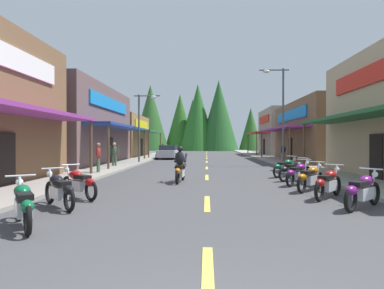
# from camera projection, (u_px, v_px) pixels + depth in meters

# --- Properties ---
(ground) EXTENTS (10.10, 78.28, 0.10)m
(ground) POSITION_uv_depth(u_px,v_px,m) (207.00, 164.00, 26.40)
(ground) COLOR #424244
(sidewalk_left) EXTENTS (2.51, 78.28, 0.12)m
(sidewalk_left) POSITION_uv_depth(u_px,v_px,m) (129.00, 163.00, 26.68)
(sidewalk_left) COLOR gray
(sidewalk_left) RESTS_ON ground
(sidewalk_right) EXTENTS (2.51, 78.28, 0.12)m
(sidewalk_right) POSITION_uv_depth(u_px,v_px,m) (287.00, 163.00, 26.13)
(sidewalk_right) COLOR #9E9991
(sidewalk_right) RESTS_ON ground
(centerline_dashes) EXTENTS (0.16, 56.31, 0.01)m
(centerline_dashes) POSITION_uv_depth(u_px,v_px,m) (207.00, 160.00, 31.23)
(centerline_dashes) COLOR #E0C64C
(centerline_dashes) RESTS_ON ground
(storefront_left_middle) EXTENTS (9.52, 13.39, 6.01)m
(storefront_left_middle) POSITION_uv_depth(u_px,v_px,m) (62.00, 126.00, 26.07)
(storefront_left_middle) COLOR brown
(storefront_left_middle) RESTS_ON ground
(storefront_left_far) EXTENTS (9.57, 10.14, 4.77)m
(storefront_left_far) POSITION_uv_depth(u_px,v_px,m) (109.00, 136.00, 38.56)
(storefront_left_far) COLOR olive
(storefront_left_far) RESTS_ON ground
(storefront_right_middle) EXTENTS (10.55, 13.84, 5.28)m
(storefront_right_middle) POSITION_uv_depth(u_px,v_px,m) (340.00, 132.00, 29.56)
(storefront_right_middle) COLOR brown
(storefront_right_middle) RESTS_ON ground
(storefront_right_far) EXTENTS (9.26, 9.82, 5.97)m
(storefront_right_far) POSITION_uv_depth(u_px,v_px,m) (293.00, 132.00, 43.31)
(storefront_right_far) COLOR gray
(storefront_right_far) RESTS_ON ground
(streetlamp_left) EXTENTS (2.11, 0.30, 5.53)m
(streetlamp_left) POSITION_uv_depth(u_px,v_px,m) (143.00, 118.00, 26.59)
(streetlamp_left) COLOR #474C51
(streetlamp_left) RESTS_ON ground
(streetlamp_right) EXTENTS (2.11, 0.30, 6.97)m
(streetlamp_right) POSITION_uv_depth(u_px,v_px,m) (279.00, 104.00, 23.62)
(streetlamp_right) COLOR #474C51
(streetlamp_right) RESTS_ON ground
(motorcycle_parked_right_0) EXTENTS (1.62, 1.55, 1.04)m
(motorcycle_parked_right_0) POSITION_uv_depth(u_px,v_px,m) (363.00, 190.00, 8.67)
(motorcycle_parked_right_0) COLOR black
(motorcycle_parked_right_0) RESTS_ON ground
(motorcycle_parked_right_1) EXTENTS (1.42, 1.73, 1.04)m
(motorcycle_parked_right_1) POSITION_uv_depth(u_px,v_px,m) (328.00, 183.00, 10.22)
(motorcycle_parked_right_1) COLOR black
(motorcycle_parked_right_1) RESTS_ON ground
(motorcycle_parked_right_2) EXTENTS (1.45, 1.71, 1.04)m
(motorcycle_parked_right_2) POSITION_uv_depth(u_px,v_px,m) (310.00, 177.00, 11.75)
(motorcycle_parked_right_2) COLOR black
(motorcycle_parked_right_2) RESTS_ON ground
(motorcycle_parked_right_3) EXTENTS (1.46, 1.70, 1.04)m
(motorcycle_parked_right_3) POSITION_uv_depth(u_px,v_px,m) (298.00, 173.00, 13.32)
(motorcycle_parked_right_3) COLOR black
(motorcycle_parked_right_3) RESTS_ON ground
(motorcycle_parked_right_4) EXTENTS (1.83, 1.28, 1.04)m
(motorcycle_parked_right_4) POSITION_uv_depth(u_px,v_px,m) (295.00, 170.00, 14.77)
(motorcycle_parked_right_4) COLOR black
(motorcycle_parked_right_4) RESTS_ON ground
(motorcycle_parked_right_5) EXTENTS (1.62, 1.55, 1.04)m
(motorcycle_parked_right_5) POSITION_uv_depth(u_px,v_px,m) (286.00, 167.00, 16.43)
(motorcycle_parked_right_5) COLOR black
(motorcycle_parked_right_5) RESTS_ON ground
(motorcycle_parked_left_0) EXTENTS (1.31, 1.81, 1.04)m
(motorcycle_parked_left_0) POSITION_uv_depth(u_px,v_px,m) (23.00, 204.00, 6.77)
(motorcycle_parked_left_0) COLOR black
(motorcycle_parked_left_0) RESTS_ON ground
(motorcycle_parked_left_1) EXTENTS (1.53, 1.64, 1.04)m
(motorcycle_parked_left_1) POSITION_uv_depth(u_px,v_px,m) (59.00, 189.00, 8.80)
(motorcycle_parked_left_1) COLOR black
(motorcycle_parked_left_1) RESTS_ON ground
(motorcycle_parked_left_2) EXTENTS (1.68, 1.47, 1.04)m
(motorcycle_parked_left_2) POSITION_uv_depth(u_px,v_px,m) (79.00, 183.00, 10.25)
(motorcycle_parked_left_2) COLOR black
(motorcycle_parked_left_2) RESTS_ON ground
(rider_cruising_lead) EXTENTS (0.61, 2.14, 1.57)m
(rider_cruising_lead) POSITION_uv_depth(u_px,v_px,m) (180.00, 167.00, 14.29)
(rider_cruising_lead) COLOR black
(rider_cruising_lead) RESTS_ON ground
(pedestrian_by_shop) EXTENTS (0.55, 0.35, 1.70)m
(pedestrian_by_shop) POSITION_uv_depth(u_px,v_px,m) (114.00, 153.00, 22.50)
(pedestrian_by_shop) COLOR #3F593F
(pedestrian_by_shop) RESTS_ON ground
(pedestrian_browsing) EXTENTS (0.29, 0.57, 1.70)m
(pedestrian_browsing) POSITION_uv_depth(u_px,v_px,m) (98.00, 156.00, 17.78)
(pedestrian_browsing) COLOR #3F593F
(pedestrian_browsing) RESTS_ON ground
(pedestrian_waiting) EXTENTS (0.48, 0.42, 1.56)m
(pedestrian_waiting) POSITION_uv_depth(u_px,v_px,m) (283.00, 152.00, 28.20)
(pedestrian_waiting) COLOR #B2A599
(pedestrian_waiting) RESTS_ON ground
(parked_car_curbside) EXTENTS (2.24, 4.39, 1.40)m
(parked_car_curbside) POSITION_uv_depth(u_px,v_px,m) (169.00, 152.00, 33.68)
(parked_car_curbside) COLOR silver
(parked_car_curbside) RESTS_ON ground
(treeline_backdrop) EXTENTS (26.01, 10.86, 13.70)m
(treeline_backdrop) POSITION_uv_depth(u_px,v_px,m) (192.00, 120.00, 65.88)
(treeline_backdrop) COLOR #216023
(treeline_backdrop) RESTS_ON ground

